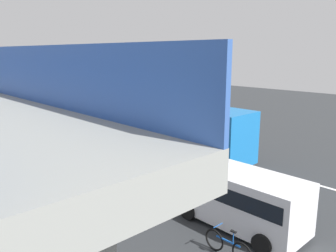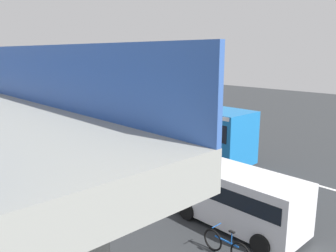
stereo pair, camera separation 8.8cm
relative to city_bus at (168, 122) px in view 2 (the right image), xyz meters
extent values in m
plane|color=#2D3033|center=(-1.02, 0.96, -1.88)|extent=(80.00, 80.00, 0.00)
cube|color=#196BB7|center=(-0.01, 0.00, -0.17)|extent=(11.50, 2.55, 2.86)
cube|color=black|center=(-0.01, 0.00, 0.35)|extent=(11.04, 2.59, 0.90)
cube|color=white|center=(-0.01, 0.00, 1.15)|extent=(11.27, 2.58, 0.20)
cube|color=black|center=(5.76, 0.00, 0.18)|extent=(0.04, 2.24, 1.20)
cylinder|color=black|center=(3.67, 1.28, -1.36)|extent=(1.04, 0.30, 1.04)
cylinder|color=black|center=(3.67, -1.27, -1.36)|extent=(1.04, 0.30, 1.04)
cylinder|color=black|center=(-3.69, 1.28, -1.36)|extent=(1.04, 0.30, 1.04)
cylinder|color=black|center=(-3.69, -1.27, -1.36)|extent=(1.04, 0.30, 1.04)
cube|color=silver|center=(-8.74, 4.76, -0.77)|extent=(4.80, 1.95, 1.86)
cube|color=black|center=(-8.74, 4.76, -0.41)|extent=(4.42, 1.98, 0.56)
cylinder|color=black|center=(-7.16, 5.74, -1.54)|extent=(0.68, 0.22, 0.68)
cylinder|color=black|center=(-7.16, 3.79, -1.54)|extent=(0.68, 0.22, 0.68)
cylinder|color=black|center=(-10.32, 5.74, -1.54)|extent=(0.68, 0.22, 0.68)
cylinder|color=black|center=(-10.32, 3.79, -1.54)|extent=(0.68, 0.22, 0.68)
torus|color=black|center=(-9.16, 6.65, -1.52)|extent=(0.72, 0.06, 0.72)
cube|color=blue|center=(-9.68, 6.65, -1.34)|extent=(0.89, 0.04, 0.04)
cylinder|color=blue|center=(-9.87, 6.65, -1.14)|extent=(0.03, 0.03, 0.40)
cube|color=black|center=(-9.87, 6.65, -0.94)|extent=(0.20, 0.08, 0.04)
cylinder|color=blue|center=(-9.28, 6.65, -0.97)|extent=(0.02, 0.44, 0.02)
cylinder|color=#2D2D38|center=(1.18, 4.21, -1.46)|extent=(0.32, 0.32, 0.85)
cylinder|color=navy|center=(1.18, 4.21, -0.68)|extent=(0.38, 0.38, 0.70)
sphere|color=tan|center=(1.18, 4.21, -0.20)|extent=(0.22, 0.22, 0.22)
cylinder|color=slate|center=(1.75, -3.38, -0.48)|extent=(0.08, 0.08, 2.80)
cube|color=red|center=(1.75, -3.38, 0.62)|extent=(0.04, 0.60, 0.60)
cube|color=silver|center=(-9.02, -1.23, -1.88)|extent=(2.00, 0.20, 0.01)
cube|color=silver|center=(-5.02, -1.23, -1.88)|extent=(2.00, 0.20, 0.01)
cube|color=silver|center=(-1.02, -1.23, -1.88)|extent=(2.00, 0.20, 0.01)
cube|color=silver|center=(2.98, -1.23, -1.88)|extent=(2.00, 0.20, 0.01)
cube|color=silver|center=(6.98, -1.23, -1.88)|extent=(2.00, 0.20, 0.01)
camera|label=1|loc=(-15.29, 14.47, 4.32)|focal=36.44mm
camera|label=2|loc=(-15.35, 14.40, 4.32)|focal=36.44mm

